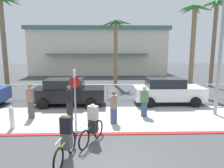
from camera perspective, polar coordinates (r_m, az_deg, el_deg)
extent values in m
plane|color=#424447|center=(15.97, -1.27, -2.90)|extent=(80.00, 80.00, 0.00)
cube|color=beige|center=(10.38, -1.08, -9.68)|extent=(44.00, 4.00, 0.02)
cube|color=maroon|center=(8.51, -0.96, -14.05)|extent=(44.00, 0.24, 0.03)
cube|color=beige|center=(32.58, -3.68, 8.93)|extent=(19.39, 9.90, 6.29)
cube|color=#47706B|center=(32.73, -3.74, 14.88)|extent=(19.99, 10.50, 0.50)
cube|color=#47706B|center=(27.14, -4.09, 8.53)|extent=(13.57, 1.20, 0.16)
cylinder|color=white|center=(14.31, -1.25, -0.26)|extent=(23.85, 0.08, 0.08)
cylinder|color=white|center=(16.05, -27.74, -2.11)|extent=(0.08, 0.08, 1.00)
cylinder|color=white|center=(15.15, -19.61, -2.20)|extent=(0.08, 0.08, 1.00)
cylinder|color=white|center=(14.59, -10.66, -2.24)|extent=(0.08, 0.08, 1.00)
cylinder|color=white|center=(14.40, -1.24, -2.22)|extent=(0.08, 0.08, 1.00)
cylinder|color=white|center=(14.61, 8.16, -2.15)|extent=(0.08, 0.08, 1.00)
cylinder|color=white|center=(15.20, 17.06, -2.03)|extent=(0.08, 0.08, 1.00)
cylinder|color=white|center=(16.12, 25.13, -1.87)|extent=(0.08, 0.08, 1.00)
cylinder|color=gray|center=(9.55, -10.49, -4.71)|extent=(0.08, 0.08, 2.20)
cube|color=white|center=(9.32, -10.73, 2.95)|extent=(0.04, 0.56, 0.36)
cylinder|color=red|center=(9.38, -10.65, 0.52)|extent=(0.52, 0.03, 0.52)
cylinder|color=white|center=(9.95, -26.73, -9.04)|extent=(0.20, 0.20, 0.85)
sphere|color=white|center=(9.82, -26.93, -6.40)|extent=(0.20, 0.20, 0.20)
cylinder|color=#9EA0A5|center=(11.81, 28.73, 9.96)|extent=(0.18, 0.18, 7.50)
cylinder|color=#756047|center=(17.94, -28.48, 9.33)|extent=(0.36, 0.36, 7.46)
cone|color=#387F3D|center=(18.55, -26.73, 20.39)|extent=(1.54, 1.36, 0.74)
cone|color=#387F3D|center=(18.94, -27.90, 20.02)|extent=(0.59, 1.64, 0.76)
cone|color=#387F3D|center=(19.07, -29.50, 19.94)|extent=(1.06, 1.51, 0.69)
cylinder|color=#846B4C|center=(19.41, 1.04, 8.51)|extent=(0.36, 0.36, 6.20)
cone|color=#235B2D|center=(19.64, 3.53, 17.12)|extent=(1.68, 0.32, 0.63)
cone|color=#235B2D|center=(20.23, 2.07, 16.76)|extent=(1.06, 1.51, 0.72)
cone|color=#235B2D|center=(20.28, -0.28, 16.56)|extent=(1.17, 1.71, 0.85)
cone|color=#235B2D|center=(19.55, -1.13, 16.88)|extent=(1.54, 0.32, 0.81)
cone|color=#235B2D|center=(18.95, 0.02, 17.15)|extent=(1.05, 1.49, 0.79)
cone|color=#235B2D|center=(18.97, 2.29, 17.09)|extent=(1.05, 1.50, 0.83)
cylinder|color=#846B4C|center=(17.18, 22.00, 8.78)|extent=(0.36, 0.36, 6.84)
cone|color=#387F3D|center=(17.76, 24.79, 19.08)|extent=(1.44, 0.32, 0.70)
cone|color=#387F3D|center=(18.19, 23.30, 18.86)|extent=(1.24, 1.44, 0.74)
cone|color=#387F3D|center=(18.24, 20.83, 19.10)|extent=(0.74, 1.94, 0.67)
cone|color=#387F3D|center=(17.52, 20.44, 19.46)|extent=(1.39, 0.89, 0.71)
cone|color=#387F3D|center=(16.89, 20.78, 19.81)|extent=(1.68, 1.03, 0.74)
cone|color=#387F3D|center=(16.84, 23.17, 20.00)|extent=(0.63, 1.45, 0.57)
cone|color=#387F3D|center=(17.20, 24.61, 19.24)|extent=(1.10, 1.27, 0.80)
cylinder|color=#756047|center=(21.17, 27.03, 9.82)|extent=(0.36, 0.36, 7.86)
cone|color=#387F3D|center=(21.92, 29.47, 19.57)|extent=(1.43, 0.32, 0.62)
cone|color=#387F3D|center=(22.37, 28.65, 19.43)|extent=(1.54, 1.37, 0.59)
cone|color=#387F3D|center=(22.44, 27.00, 19.29)|extent=(0.65, 1.93, 0.77)
cone|color=#387F3D|center=(22.03, 25.89, 19.77)|extent=(1.13, 1.63, 0.62)
cone|color=#387F3D|center=(21.48, 25.64, 19.77)|extent=(1.66, 0.87, 0.83)
cone|color=#387F3D|center=(20.96, 26.18, 20.02)|extent=(1.80, 0.92, 0.84)
cone|color=#387F3D|center=(20.87, 27.76, 19.94)|extent=(1.05, 1.50, 0.84)
cylinder|color=black|center=(15.44, -29.28, -3.30)|extent=(0.66, 0.22, 0.66)
cube|color=black|center=(12.87, -12.14, -2.80)|extent=(4.40, 1.80, 0.80)
cube|color=#1E2328|center=(12.79, -13.35, 0.19)|extent=(2.29, 1.58, 0.56)
cylinder|color=black|center=(13.65, -5.56, -3.65)|extent=(0.66, 0.22, 0.66)
cylinder|color=black|center=(11.91, -6.16, -5.60)|extent=(0.66, 0.22, 0.66)
cylinder|color=black|center=(14.13, -17.06, -3.58)|extent=(0.66, 0.22, 0.66)
cylinder|color=black|center=(12.45, -19.24, -5.42)|extent=(0.66, 0.22, 0.66)
cube|color=white|center=(13.41, 15.80, -2.45)|extent=(4.40, 1.80, 0.80)
cube|color=#1E2328|center=(13.22, 14.90, 0.42)|extent=(2.29, 1.58, 0.56)
cylinder|color=black|center=(14.79, 19.92, -3.16)|extent=(0.66, 0.22, 0.66)
cylinder|color=black|center=(13.18, 22.77, -4.83)|extent=(0.66, 0.22, 0.66)
cylinder|color=black|center=(14.01, 9.12, -3.39)|extent=(0.66, 0.22, 0.66)
cylinder|color=black|center=(12.29, 10.67, -5.23)|extent=(0.66, 0.22, 0.66)
torus|color=black|center=(6.27, -15.07, -20.27)|extent=(0.19, 0.72, 0.72)
torus|color=black|center=(7.17, -11.44, -16.15)|extent=(0.19, 0.72, 0.72)
cylinder|color=gold|center=(6.83, -12.47, -16.17)|extent=(0.17, 0.69, 0.35)
cylinder|color=gold|center=(6.33, -14.28, -16.97)|extent=(0.12, 0.39, 0.07)
cylinder|color=gold|center=(6.72, -12.79, -15.96)|extent=(0.05, 0.05, 0.44)
cylinder|color=silver|center=(6.06, -15.10, -15.52)|extent=(0.12, 0.50, 0.04)
cube|color=#4C4C51|center=(6.69, -12.81, -15.50)|extent=(0.33, 0.36, 0.52)
cube|color=black|center=(6.49, -12.98, -11.33)|extent=(0.38, 0.32, 0.52)
sphere|color=brown|center=(6.42, -13.06, -9.40)|extent=(0.22, 0.22, 0.22)
torus|color=black|center=(7.29, -8.00, -15.61)|extent=(0.36, 0.68, 0.72)
torus|color=black|center=(8.17, -3.92, -12.70)|extent=(0.36, 0.68, 0.72)
cylinder|color=#197F7A|center=(7.84, -5.07, -12.52)|extent=(0.33, 0.65, 0.35)
cylinder|color=#197F7A|center=(7.36, -7.06, -12.87)|extent=(0.21, 0.37, 0.07)
cylinder|color=#197F7A|center=(7.74, -5.42, -12.27)|extent=(0.05, 0.05, 0.44)
cylinder|color=silver|center=(7.12, -7.89, -11.44)|extent=(0.24, 0.47, 0.04)
cube|color=#232326|center=(7.71, -5.42, -11.86)|extent=(0.39, 0.41, 0.52)
cube|color=#B7B2A8|center=(7.54, -5.49, -8.17)|extent=(0.42, 0.38, 0.52)
sphere|color=#D6A884|center=(7.48, -5.51, -6.49)|extent=(0.22, 0.22, 0.22)
cylinder|color=#384C7A|center=(9.53, 0.50, -9.09)|extent=(0.38, 0.38, 0.76)
cube|color=#93705B|center=(9.34, 0.51, -5.18)|extent=(0.34, 0.45, 0.58)
sphere|color=brown|center=(9.24, 0.51, -2.62)|extent=(0.21, 0.21, 0.21)
cylinder|color=#232326|center=(10.75, -12.03, -7.05)|extent=(0.37, 0.37, 0.79)
cube|color=black|center=(10.57, -12.16, -3.41)|extent=(0.33, 0.44, 0.61)
sphere|color=brown|center=(10.48, -12.24, -1.04)|extent=(0.22, 0.22, 0.22)
cylinder|color=#384C7A|center=(10.66, 9.16, -7.15)|extent=(0.41, 0.41, 0.78)
cube|color=#4C7F51|center=(10.48, 9.26, -3.54)|extent=(0.46, 0.38, 0.60)
sphere|color=#D6A884|center=(10.39, 9.33, -1.19)|extent=(0.21, 0.21, 0.21)
cylinder|color=#4C4C51|center=(11.02, -22.11, -6.91)|extent=(0.34, 0.34, 0.87)
cube|color=#93705B|center=(10.84, -22.37, -2.98)|extent=(0.28, 0.41, 0.67)
sphere|color=#9E7556|center=(10.75, -22.53, -0.44)|extent=(0.24, 0.24, 0.24)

